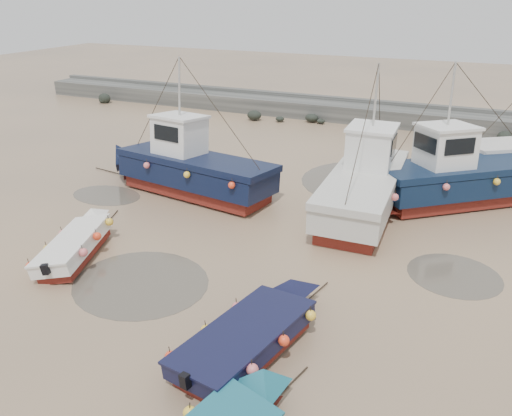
{
  "coord_description": "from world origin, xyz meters",
  "views": [
    {
      "loc": [
        5.77,
        -14.09,
        8.99
      ],
      "look_at": [
        -1.2,
        1.65,
        1.4
      ],
      "focal_mm": 35.0,
      "sensor_mm": 36.0,
      "label": 1
    }
  ],
  "objects_px": {
    "dinghy_1": "(254,332)",
    "person": "(179,191)",
    "dinghy_0": "(80,240)",
    "cabin_boat_1": "(366,181)",
    "cabin_boat_0": "(185,166)",
    "cabin_boat_2": "(450,177)"
  },
  "relations": [
    {
      "from": "dinghy_1",
      "to": "cabin_boat_2",
      "type": "distance_m",
      "value": 13.26
    },
    {
      "from": "dinghy_0",
      "to": "cabin_boat_1",
      "type": "distance_m",
      "value": 12.02
    },
    {
      "from": "dinghy_1",
      "to": "person",
      "type": "height_order",
      "value": "dinghy_1"
    },
    {
      "from": "person",
      "to": "dinghy_1",
      "type": "bearing_deg",
      "value": 90.79
    },
    {
      "from": "dinghy_0",
      "to": "cabin_boat_2",
      "type": "xyz_separation_m",
      "value": [
        11.95,
        10.36,
        0.77
      ]
    },
    {
      "from": "cabin_boat_1",
      "to": "cabin_boat_2",
      "type": "bearing_deg",
      "value": 29.7
    },
    {
      "from": "dinghy_1",
      "to": "cabin_boat_1",
      "type": "relative_size",
      "value": 0.59
    },
    {
      "from": "dinghy_0",
      "to": "person",
      "type": "relative_size",
      "value": 3.53
    },
    {
      "from": "dinghy_0",
      "to": "cabin_boat_1",
      "type": "relative_size",
      "value": 0.54
    },
    {
      "from": "dinghy_1",
      "to": "cabin_boat_0",
      "type": "distance_m",
      "value": 11.92
    },
    {
      "from": "person",
      "to": "cabin_boat_0",
      "type": "bearing_deg",
      "value": 152.78
    },
    {
      "from": "dinghy_0",
      "to": "cabin_boat_2",
      "type": "bearing_deg",
      "value": 22.47
    },
    {
      "from": "dinghy_0",
      "to": "cabin_boat_2",
      "type": "distance_m",
      "value": 15.83
    },
    {
      "from": "dinghy_1",
      "to": "person",
      "type": "bearing_deg",
      "value": 144.47
    },
    {
      "from": "cabin_boat_0",
      "to": "person",
      "type": "relative_size",
      "value": 6.33
    },
    {
      "from": "cabin_boat_0",
      "to": "cabin_boat_2",
      "type": "distance_m",
      "value": 12.11
    },
    {
      "from": "dinghy_0",
      "to": "person",
      "type": "xyz_separation_m",
      "value": [
        0.01,
        6.74,
        -0.54
      ]
    },
    {
      "from": "cabin_boat_2",
      "to": "person",
      "type": "relative_size",
      "value": 5.52
    },
    {
      "from": "dinghy_0",
      "to": "dinghy_1",
      "type": "relative_size",
      "value": 0.92
    },
    {
      "from": "dinghy_1",
      "to": "cabin_boat_1",
      "type": "height_order",
      "value": "cabin_boat_1"
    },
    {
      "from": "dinghy_1",
      "to": "cabin_boat_0",
      "type": "bearing_deg",
      "value": 142.96
    },
    {
      "from": "dinghy_1",
      "to": "cabin_boat_2",
      "type": "xyz_separation_m",
      "value": [
        3.93,
        12.64,
        0.77
      ]
    }
  ]
}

